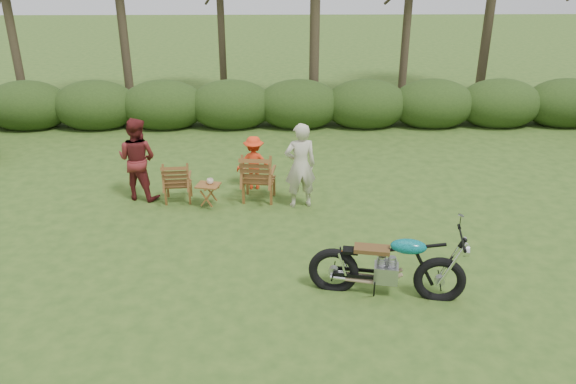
{
  "coord_description": "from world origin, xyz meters",
  "views": [
    {
      "loc": [
        -0.61,
        -7.28,
        4.89
      ],
      "look_at": [
        -0.45,
        1.89,
        0.9
      ],
      "focal_mm": 35.0,
      "sensor_mm": 36.0,
      "label": 1
    }
  ],
  "objects_px": {
    "motorcycle": "(384,293)",
    "lawn_chair_left": "(179,200)",
    "cup": "(210,181)",
    "adult_b": "(142,197)",
    "side_table": "(209,196)",
    "adult_a": "(300,206)",
    "child": "(255,188)",
    "lawn_chair_right": "(259,199)"
  },
  "relations": [
    {
      "from": "motorcycle",
      "to": "cup",
      "type": "distance_m",
      "value": 4.49
    },
    {
      "from": "adult_b",
      "to": "child",
      "type": "xyz_separation_m",
      "value": [
        2.4,
        0.48,
        0.0
      ]
    },
    {
      "from": "lawn_chair_left",
      "to": "lawn_chair_right",
      "type": "bearing_deg",
      "value": 176.77
    },
    {
      "from": "adult_b",
      "to": "cup",
      "type": "bearing_deg",
      "value": -178.28
    },
    {
      "from": "adult_a",
      "to": "child",
      "type": "relative_size",
      "value": 1.48
    },
    {
      "from": "lawn_chair_right",
      "to": "side_table",
      "type": "height_order",
      "value": "lawn_chair_right"
    },
    {
      "from": "lawn_chair_left",
      "to": "child",
      "type": "bearing_deg",
      "value": -161.67
    },
    {
      "from": "side_table",
      "to": "child",
      "type": "xyz_separation_m",
      "value": [
        0.9,
        0.96,
        -0.24
      ]
    },
    {
      "from": "adult_a",
      "to": "adult_b",
      "type": "xyz_separation_m",
      "value": [
        -3.38,
        0.48,
        0.0
      ]
    },
    {
      "from": "cup",
      "to": "adult_b",
      "type": "xyz_separation_m",
      "value": [
        -1.54,
        0.44,
        -0.54
      ]
    },
    {
      "from": "lawn_chair_left",
      "to": "adult_a",
      "type": "bearing_deg",
      "value": 168.91
    },
    {
      "from": "child",
      "to": "adult_a",
      "type": "bearing_deg",
      "value": 136.63
    },
    {
      "from": "cup",
      "to": "child",
      "type": "xyz_separation_m",
      "value": [
        0.86,
        0.92,
        -0.54
      ]
    },
    {
      "from": "motorcycle",
      "to": "adult_a",
      "type": "xyz_separation_m",
      "value": [
        -1.18,
        3.25,
        0.0
      ]
    },
    {
      "from": "side_table",
      "to": "adult_a",
      "type": "distance_m",
      "value": 1.89
    },
    {
      "from": "lawn_chair_left",
      "to": "child",
      "type": "xyz_separation_m",
      "value": [
        1.57,
        0.65,
        0.0
      ]
    },
    {
      "from": "adult_b",
      "to": "child",
      "type": "height_order",
      "value": "adult_b"
    },
    {
      "from": "lawn_chair_right",
      "to": "child",
      "type": "distance_m",
      "value": 0.63
    },
    {
      "from": "lawn_chair_left",
      "to": "adult_a",
      "type": "relative_size",
      "value": 0.51
    },
    {
      "from": "adult_a",
      "to": "adult_b",
      "type": "distance_m",
      "value": 3.41
    },
    {
      "from": "motorcycle",
      "to": "adult_a",
      "type": "height_order",
      "value": "adult_a"
    },
    {
      "from": "lawn_chair_right",
      "to": "cup",
      "type": "relative_size",
      "value": 7.79
    },
    {
      "from": "motorcycle",
      "to": "adult_a",
      "type": "bearing_deg",
      "value": 120.76
    },
    {
      "from": "lawn_chair_right",
      "to": "child",
      "type": "bearing_deg",
      "value": -71.84
    },
    {
      "from": "lawn_chair_left",
      "to": "adult_a",
      "type": "xyz_separation_m",
      "value": [
        2.54,
        -0.31,
        0.0
      ]
    },
    {
      "from": "lawn_chair_right",
      "to": "adult_a",
      "type": "relative_size",
      "value": 0.6
    },
    {
      "from": "cup",
      "to": "adult_a",
      "type": "xyz_separation_m",
      "value": [
        1.83,
        -0.03,
        -0.54
      ]
    },
    {
      "from": "side_table",
      "to": "adult_b",
      "type": "xyz_separation_m",
      "value": [
        -1.5,
        0.48,
        -0.24
      ]
    },
    {
      "from": "motorcycle",
      "to": "lawn_chair_left",
      "type": "xyz_separation_m",
      "value": [
        -3.73,
        3.55,
        0.0
      ]
    },
    {
      "from": "adult_a",
      "to": "adult_b",
      "type": "bearing_deg",
      "value": -18.93
    },
    {
      "from": "cup",
      "to": "child",
      "type": "distance_m",
      "value": 1.37
    },
    {
      "from": "side_table",
      "to": "adult_b",
      "type": "height_order",
      "value": "adult_b"
    },
    {
      "from": "motorcycle",
      "to": "lawn_chair_left",
      "type": "distance_m",
      "value": 5.15
    },
    {
      "from": "side_table",
      "to": "adult_a",
      "type": "relative_size",
      "value": 0.28
    },
    {
      "from": "adult_b",
      "to": "motorcycle",
      "type": "bearing_deg",
      "value": 158.49
    },
    {
      "from": "motorcycle",
      "to": "cup",
      "type": "bearing_deg",
      "value": 143.32
    },
    {
      "from": "adult_b",
      "to": "side_table",
      "type": "bearing_deg",
      "value": 179.88
    },
    {
      "from": "lawn_chair_right",
      "to": "motorcycle",
      "type": "bearing_deg",
      "value": 126.66
    },
    {
      "from": "adult_a",
      "to": "side_table",
      "type": "bearing_deg",
      "value": -10.68
    },
    {
      "from": "lawn_chair_right",
      "to": "cup",
      "type": "bearing_deg",
      "value": 24.12
    },
    {
      "from": "lawn_chair_left",
      "to": "adult_b",
      "type": "bearing_deg",
      "value": -15.89
    },
    {
      "from": "motorcycle",
      "to": "lawn_chair_right",
      "type": "distance_m",
      "value": 4.12
    }
  ]
}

